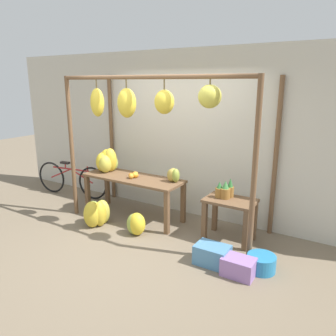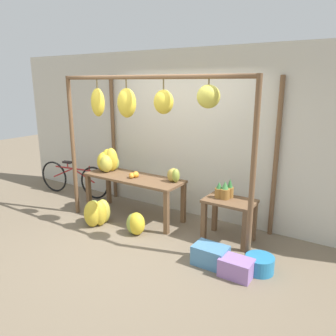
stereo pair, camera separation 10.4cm
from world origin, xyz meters
name	(u,v)px [view 1 (the left image)]	position (x,y,z in m)	size (l,w,h in m)	color
ground_plane	(134,244)	(0.00, 0.00, 0.00)	(20.00, 20.00, 0.00)	#756651
shop_wall_back	(185,134)	(0.00, 1.49, 1.40)	(8.00, 0.08, 2.80)	beige
stall_awning	(153,117)	(0.00, 0.54, 1.78)	(3.22, 1.18, 2.36)	brown
display_table_main	(133,183)	(-0.60, 0.79, 0.62)	(1.76, 0.61, 0.72)	brown
display_table_side	(230,210)	(1.11, 0.86, 0.47)	(0.72, 0.48, 0.63)	brown
banana_pile_on_table	(107,162)	(-1.20, 0.84, 0.90)	(0.42, 0.44, 0.42)	gold
orange_pile	(134,175)	(-0.56, 0.77, 0.77)	(0.14, 0.22, 0.09)	orange
pineapple_cluster	(225,190)	(1.01, 0.89, 0.74)	(0.24, 0.22, 0.29)	olive
banana_pile_ground_left	(96,213)	(-0.91, 0.21, 0.21)	(0.47, 0.51, 0.44)	gold
banana_pile_ground_right	(136,224)	(-0.16, 0.27, 0.17)	(0.37, 0.32, 0.35)	yellow
fruit_crate_white	(212,255)	(1.18, 0.11, 0.13)	(0.43, 0.30, 0.25)	#4C84B2
blue_bucket	(261,263)	(1.76, 0.28, 0.10)	(0.35, 0.35, 0.20)	teal
parked_bicycle	(71,179)	(-2.36, 1.01, 0.35)	(1.69, 0.27, 0.70)	black
papaya_pile	(173,175)	(0.12, 0.91, 0.83)	(0.24, 0.20, 0.22)	#B2993D
fruit_crate_purple	(238,267)	(1.56, 0.03, 0.11)	(0.39, 0.27, 0.23)	#9970B7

